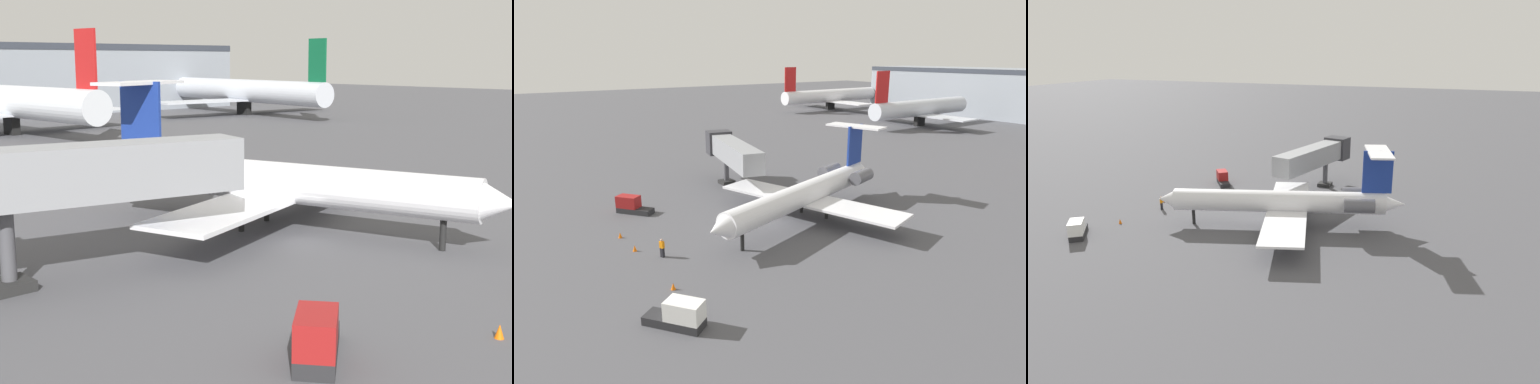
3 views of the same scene
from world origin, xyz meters
TOP-DOWN VIEW (x-y plane):
  - ground_plane at (0.00, 0.00)m, footprint 400.00×400.00m
  - regional_jet at (0.94, 3.22)m, footprint 21.37×26.87m
  - jet_bridge at (-13.55, 2.00)m, footprint 16.14×6.36m
  - ground_crew_marshaller at (1.48, -13.40)m, footprint 0.47×0.39m
  - baggage_tug_lead at (-11.37, -11.90)m, footprint 4.01×3.57m
  - baggage_tug_trailing at (12.10, -16.37)m, footprint 4.03×3.53m
  - traffic_cone_near at (-1.05, -14.99)m, footprint 0.36×0.36m
  - traffic_cone_mid at (-4.85, -15.14)m, footprint 0.36×0.36m
  - traffic_cone_far at (7.33, -14.86)m, footprint 0.36×0.36m
  - parked_airliner_west_end at (-73.91, 72.47)m, footprint 30.90×36.72m
  - parked_airliner_west_mid at (-35.07, 67.14)m, footprint 27.34×32.51m

SIDE VIEW (x-z plane):
  - ground_plane at x=0.00m, z-range -0.10..0.00m
  - traffic_cone_near at x=-1.05m, z-range 0.00..0.55m
  - traffic_cone_mid at x=-4.85m, z-range 0.00..0.55m
  - traffic_cone_far at x=7.33m, z-range 0.00..0.55m
  - baggage_tug_lead at x=-11.37m, z-range -0.11..1.79m
  - baggage_tug_trailing at x=12.10m, z-range -0.11..1.79m
  - ground_crew_marshaller at x=1.48m, z-range 0.01..1.70m
  - regional_jet at x=0.94m, z-range -1.39..7.38m
  - parked_airliner_west_end at x=-73.91m, z-range -2.40..10.97m
  - parked_airliner_west_mid at x=-35.07m, z-range -2.40..10.98m
  - jet_bridge at x=-13.55m, z-range 1.62..8.28m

